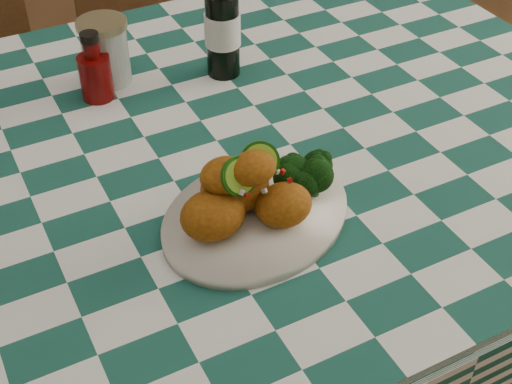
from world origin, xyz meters
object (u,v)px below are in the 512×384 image
mason_jar (106,52)px  dining_table (176,318)px  plate (256,217)px  wooden_chair_right (169,71)px  ketchup_bottle (94,66)px  beer_bottle (222,17)px  fried_chicken_pile (250,184)px

mason_jar → dining_table: bearing=-91.5°
plate → wooden_chair_right: bearing=76.7°
dining_table → mason_jar: bearing=88.5°
ketchup_bottle → beer_bottle: size_ratio=0.55×
dining_table → plate: plate is taller
dining_table → fried_chicken_pile: (0.06, -0.20, 0.47)m
dining_table → mason_jar: 0.52m
plate → beer_bottle: beer_bottle is taller
ketchup_bottle → dining_table: bearing=-82.5°
plate → ketchup_bottle: ketchup_bottle is taller
dining_table → plate: (0.07, -0.20, 0.40)m
dining_table → ketchup_bottle: bearing=97.5°
ketchup_bottle → wooden_chair_right: size_ratio=0.14×
ketchup_bottle → wooden_chair_right: 0.75m
fried_chicken_pile → wooden_chair_right: (0.24, 0.97, -0.40)m
dining_table → wooden_chair_right: 0.82m
dining_table → beer_bottle: (0.21, 0.19, 0.51)m
plate → mason_jar: 0.47m
ketchup_bottle → wooden_chair_right: bearing=59.1°
fried_chicken_pile → mason_jar: size_ratio=1.42×
dining_table → plate: 0.46m
dining_table → wooden_chair_right: (0.30, 0.76, 0.07)m
fried_chicken_pile → wooden_chair_right: 1.07m
fried_chicken_pile → mason_jar: bearing=96.6°
dining_table → mason_jar: mason_jar is taller
fried_chicken_pile → ketchup_bottle: 0.43m
plate → beer_bottle: size_ratio=1.31×
ketchup_bottle → beer_bottle: bearing=-6.6°
dining_table → wooden_chair_right: size_ratio=1.79×
mason_jar → wooden_chair_right: bearing=59.8°
plate → wooden_chair_right: size_ratio=0.32×
beer_bottle → wooden_chair_right: (0.09, 0.57, -0.44)m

